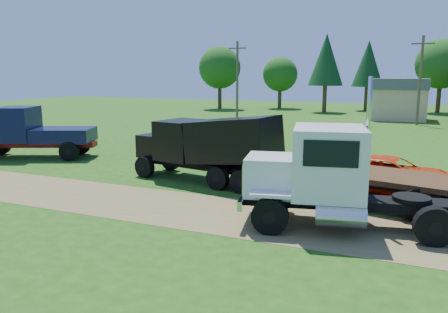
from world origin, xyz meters
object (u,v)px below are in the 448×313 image
at_px(black_dump_truck, 209,144).
at_px(orange_pickup, 392,175).
at_px(navy_truck, 29,132).
at_px(flatbed_trailer, 362,178).
at_px(white_semi_tractor, 331,177).

xyz_separation_m(black_dump_truck, orange_pickup, (8.26, 1.41, -1.06)).
bearing_deg(navy_truck, flatbed_trailer, -29.09).
relative_size(black_dump_truck, navy_truck, 1.07).
distance_m(white_semi_tractor, navy_truck, 20.22).
xyz_separation_m(navy_truck, orange_pickup, (21.24, 0.07, -0.84)).
height_order(white_semi_tractor, orange_pickup, white_semi_tractor).
bearing_deg(black_dump_truck, flatbed_trailer, 4.58).
height_order(white_semi_tractor, flatbed_trailer, white_semi_tractor).
bearing_deg(flatbed_trailer, black_dump_truck, -172.89).
relative_size(white_semi_tractor, black_dump_truck, 1.09).
bearing_deg(white_semi_tractor, orange_pickup, 60.62).
bearing_deg(orange_pickup, navy_truck, 98.00).
bearing_deg(white_semi_tractor, black_dump_truck, 135.62).
height_order(black_dump_truck, orange_pickup, black_dump_truck).
height_order(black_dump_truck, navy_truck, black_dump_truck).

